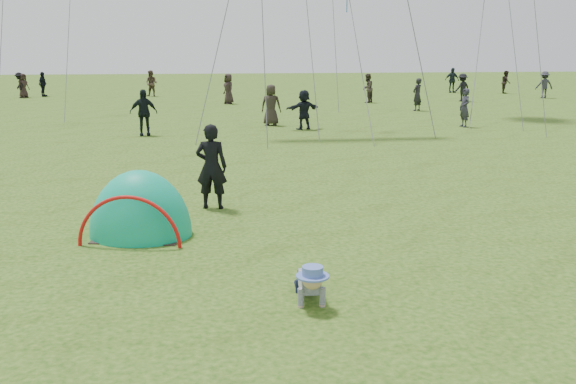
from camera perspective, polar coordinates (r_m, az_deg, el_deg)
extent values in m
plane|color=#193E0C|center=(9.44, -3.82, -8.76)|extent=(140.00, 140.00, 0.00)
ellipsoid|color=#09A09B|center=(12.35, -12.91, -3.76)|extent=(2.18, 1.92, 2.48)
imported|color=black|center=(13.89, -6.82, 2.26)|extent=(0.74, 0.56, 1.84)
imported|color=#2A2936|center=(28.69, 15.42, 7.23)|extent=(0.48, 0.65, 1.65)
imported|color=#352D27|center=(39.59, 7.07, 9.14)|extent=(1.04, 1.07, 1.74)
imported|color=black|center=(25.66, -12.72, 6.91)|extent=(1.09, 0.55, 1.79)
imported|color=black|center=(41.69, 15.23, 8.96)|extent=(1.26, 1.01, 1.70)
imported|color=#2A241E|center=(28.22, -1.52, 7.74)|extent=(0.98, 0.76, 1.78)
imported|color=#47352C|center=(44.97, -12.04, 9.42)|extent=(1.02, 0.91, 1.74)
imported|color=black|center=(46.96, -20.96, 8.94)|extent=(0.59, 1.03, 1.65)
imported|color=black|center=(46.51, -22.74, 8.76)|extent=(1.04, 1.23, 1.66)
imported|color=black|center=(38.70, -5.31, 9.13)|extent=(0.87, 1.02, 1.78)
imported|color=black|center=(26.86, 1.42, 7.32)|extent=(1.60, 1.03, 1.65)
imported|color=black|center=(35.17, 11.42, 8.49)|extent=(0.75, 0.71, 1.72)
imported|color=black|center=(49.29, 18.80, 9.24)|extent=(0.86, 0.96, 1.62)
imported|color=#1C252D|center=(49.03, 14.37, 9.61)|extent=(1.06, 0.46, 1.80)
imported|color=#2B2A34|center=(45.95, 21.83, 8.85)|extent=(1.19, 0.77, 1.74)
imported|color=black|center=(46.44, -22.46, 8.73)|extent=(0.87, 0.92, 1.58)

